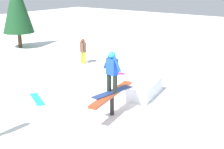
# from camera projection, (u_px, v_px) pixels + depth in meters

# --- Properties ---
(ground_plane) EXTENTS (60.00, 60.00, 0.00)m
(ground_plane) POSITION_uv_depth(u_px,v_px,m) (112.00, 115.00, 10.13)
(ground_plane) COLOR white
(rail_feature) EXTENTS (2.61, 0.79, 0.77)m
(rail_feature) POSITION_uv_depth(u_px,v_px,m) (112.00, 96.00, 9.94)
(rail_feature) COLOR black
(rail_feature) RESTS_ON ground
(snow_kicker_ramp) EXTENTS (2.06, 1.83, 0.56)m
(snow_kicker_ramp) POSITION_uv_depth(u_px,v_px,m) (136.00, 87.00, 11.84)
(snow_kicker_ramp) COLOR white
(snow_kicker_ramp) RESTS_ON ground
(main_rider_on_rail) EXTENTS (1.57, 0.75, 1.34)m
(main_rider_on_rail) POSITION_uv_depth(u_px,v_px,m) (112.00, 73.00, 9.72)
(main_rider_on_rail) COLOR navy
(main_rider_on_rail) RESTS_ON rail_feature
(bystander_brown) EXTENTS (0.27, 0.58, 1.31)m
(bystander_brown) POSITION_uv_depth(u_px,v_px,m) (83.00, 50.00, 16.14)
(bystander_brown) COLOR gold
(bystander_brown) RESTS_ON ground
(loose_snowboard_cyan) EXTENTS (0.85, 1.33, 0.02)m
(loose_snowboard_cyan) POSITION_uv_depth(u_px,v_px,m) (37.00, 99.00, 11.42)
(loose_snowboard_cyan) COLOR #23B6CE
(loose_snowboard_cyan) RESTS_ON ground
(loose_snowboard_magenta) EXTENTS (0.84, 1.46, 0.02)m
(loose_snowboard_magenta) POSITION_uv_depth(u_px,v_px,m) (125.00, 74.00, 14.48)
(loose_snowboard_magenta) COLOR #C627A0
(loose_snowboard_magenta) RESTS_ON ground
(pine_tree_near) EXTENTS (1.94, 1.94, 4.42)m
(pine_tree_near) POSITION_uv_depth(u_px,v_px,m) (17.00, 5.00, 19.43)
(pine_tree_near) COLOR #4C331E
(pine_tree_near) RESTS_ON ground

